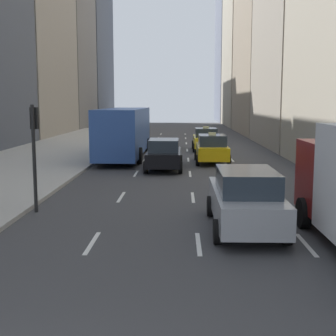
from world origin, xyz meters
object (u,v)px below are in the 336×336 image
traffic_light_pole (34,141)px  sedan_black_near (164,154)px  sedan_silver_behind (245,199)px  taxi_second (206,139)px  city_bus (125,131)px  taxi_lead (212,149)px

traffic_light_pole → sedan_black_near: bearing=68.3°
sedan_silver_behind → traffic_light_pole: size_ratio=1.36×
taxi_second → city_bus: bearing=-140.8°
taxi_lead → sedan_silver_behind: taxi_lead is taller
sedan_black_near → traffic_light_pole: bearing=-111.7°
sedan_black_near → taxi_second: bearing=74.7°
taxi_second → sedan_black_near: taxi_second is taller
taxi_second → city_bus: 7.30m
traffic_light_pole → taxi_lead: bearing=62.3°
sedan_silver_behind → traffic_light_pole: bearing=162.9°
sedan_black_near → sedan_silver_behind: (2.80, -11.97, 0.04)m
taxi_lead → city_bus: 6.29m
taxi_second → sedan_silver_behind: 22.21m
taxi_second → taxi_lead: bearing=-90.0°
taxi_lead → traffic_light_pole: bearing=-117.7°
sedan_silver_behind → taxi_second: bearing=90.0°
taxi_lead → taxi_second: bearing=90.0°
taxi_second → city_bus: size_ratio=0.38×
sedan_silver_behind → city_bus: size_ratio=0.42×
city_bus → traffic_light_pole: size_ratio=3.23×
taxi_lead → taxi_second: (0.00, 7.27, 0.00)m
taxi_lead → sedan_silver_behind: bearing=-90.0°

